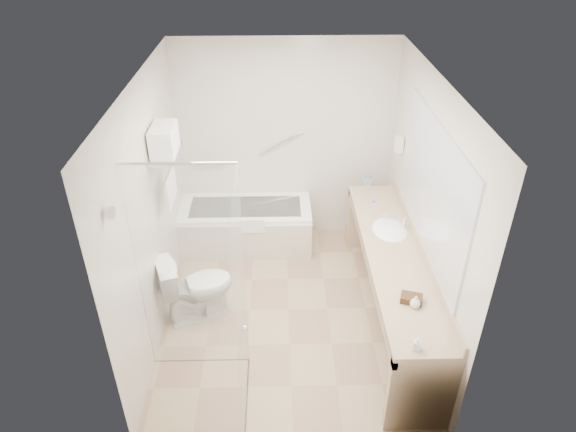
{
  "coord_description": "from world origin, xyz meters",
  "views": [
    {
      "loc": [
        -0.11,
        -4.15,
        3.79
      ],
      "look_at": [
        0.0,
        0.3,
        1.0
      ],
      "focal_mm": 32.0,
      "sensor_mm": 36.0,
      "label": 1
    }
  ],
  "objects_px": {
    "amenity_basket": "(411,299)",
    "water_bottle_left": "(373,209)",
    "bathtub": "(246,226)",
    "toilet": "(197,287)",
    "vanity_counter": "(392,269)"
  },
  "relations": [
    {
      "from": "vanity_counter",
      "to": "amenity_basket",
      "type": "height_order",
      "value": "vanity_counter"
    },
    {
      "from": "bathtub",
      "to": "amenity_basket",
      "type": "relative_size",
      "value": 8.81
    },
    {
      "from": "bathtub",
      "to": "vanity_counter",
      "type": "distance_m",
      "value": 2.09
    },
    {
      "from": "bathtub",
      "to": "toilet",
      "type": "height_order",
      "value": "toilet"
    },
    {
      "from": "toilet",
      "to": "water_bottle_left",
      "type": "relative_size",
      "value": 3.92
    },
    {
      "from": "vanity_counter",
      "to": "toilet",
      "type": "height_order",
      "value": "vanity_counter"
    },
    {
      "from": "toilet",
      "to": "amenity_basket",
      "type": "xyz_separation_m",
      "value": [
        1.97,
        -0.81,
        0.51
      ]
    },
    {
      "from": "bathtub",
      "to": "toilet",
      "type": "bearing_deg",
      "value": -109.29
    },
    {
      "from": "bathtub",
      "to": "toilet",
      "type": "distance_m",
      "value": 1.37
    },
    {
      "from": "bathtub",
      "to": "vanity_counter",
      "type": "bearing_deg",
      "value": -42.35
    },
    {
      "from": "amenity_basket",
      "to": "bathtub",
      "type": "bearing_deg",
      "value": 126.0
    },
    {
      "from": "amenity_basket",
      "to": "water_bottle_left",
      "type": "height_order",
      "value": "water_bottle_left"
    },
    {
      "from": "vanity_counter",
      "to": "toilet",
      "type": "xyz_separation_m",
      "value": [
        -1.97,
        0.1,
        -0.27
      ]
    },
    {
      "from": "amenity_basket",
      "to": "water_bottle_left",
      "type": "bearing_deg",
      "value": 94.32
    },
    {
      "from": "vanity_counter",
      "to": "toilet",
      "type": "distance_m",
      "value": 2.0
    }
  ]
}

